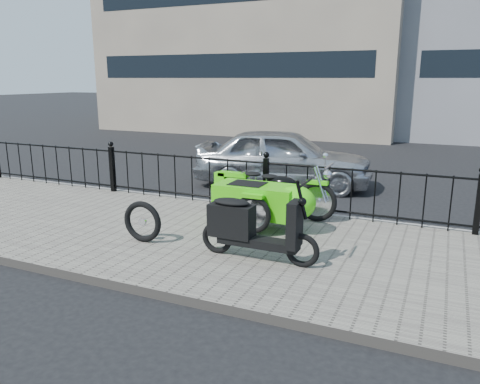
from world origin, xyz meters
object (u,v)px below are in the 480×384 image
at_px(spare_tire, 142,222).
at_px(sedan_car, 283,158).
at_px(motorcycle_sidecar, 270,199).
at_px(scooter, 250,227).

distance_m(spare_tire, sedan_car, 4.83).
xyz_separation_m(motorcycle_sidecar, sedan_car, (-0.91, 3.35, 0.10)).
relative_size(scooter, spare_tire, 2.69).
bearing_deg(motorcycle_sidecar, sedan_car, 105.27).
height_order(motorcycle_sidecar, sedan_car, sedan_car).
bearing_deg(spare_tire, sedan_car, 83.51).
relative_size(motorcycle_sidecar, scooter, 1.36).
bearing_deg(spare_tire, motorcycle_sidecar, 44.56).
bearing_deg(scooter, motorcycle_sidecar, 99.97).
relative_size(scooter, sedan_car, 0.41).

